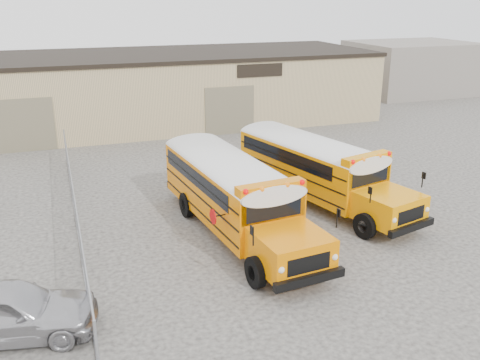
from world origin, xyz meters
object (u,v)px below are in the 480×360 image
object	(u,v)px
school_bus_left	(180,149)
school_bus_right	(242,137)
car_silver	(6,311)
tarp_bundle	(287,245)

from	to	relation	value
school_bus_left	school_bus_right	world-z (taller)	school_bus_left
school_bus_left	car_silver	size ratio (longest dim) A/B	2.18
tarp_bundle	car_silver	bearing A→B (deg)	-172.92
tarp_bundle	car_silver	size ratio (longest dim) A/B	0.34
tarp_bundle	car_silver	distance (m)	8.36
tarp_bundle	car_silver	world-z (taller)	car_silver
car_silver	tarp_bundle	bearing A→B (deg)	-71.62
school_bus_left	tarp_bundle	distance (m)	9.28
car_silver	school_bus_left	bearing A→B (deg)	-23.11
school_bus_right	tarp_bundle	distance (m)	10.84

